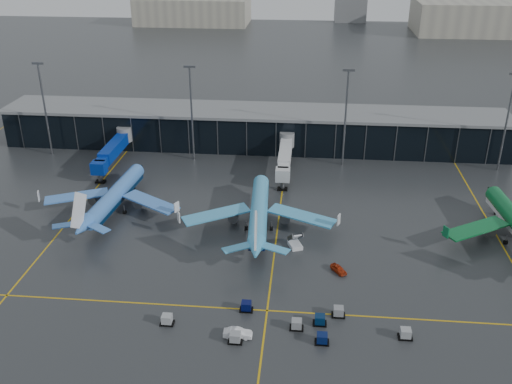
# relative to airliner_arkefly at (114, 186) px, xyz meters

# --- Properties ---
(ground) EXTENTS (600.00, 600.00, 0.00)m
(ground) POSITION_rel_airliner_arkefly_xyz_m (26.40, -18.71, -5.72)
(ground) COLOR #282B2D
(ground) RESTS_ON ground
(terminal_pier) EXTENTS (142.00, 17.00, 10.70)m
(terminal_pier) POSITION_rel_airliner_arkefly_xyz_m (26.40, 43.29, -0.30)
(terminal_pier) COLOR black
(terminal_pier) RESTS_ON ground
(jet_bridges) EXTENTS (94.00, 27.50, 7.20)m
(jet_bridges) POSITION_rel_airliner_arkefly_xyz_m (-8.60, 24.27, -1.16)
(jet_bridges) COLOR #595B60
(jet_bridges) RESTS_ON ground
(flood_masts) EXTENTS (203.00, 0.50, 25.50)m
(flood_masts) POSITION_rel_airliner_arkefly_xyz_m (31.40, 31.29, 8.09)
(flood_masts) COLOR #595B60
(flood_masts) RESTS_ON ground
(distant_hangars) EXTENTS (260.00, 71.00, 22.00)m
(distant_hangars) POSITION_rel_airliner_arkefly_xyz_m (76.34, 251.36, 3.07)
(distant_hangars) COLOR #B2AD99
(distant_hangars) RESTS_ON ground
(taxi_lines) EXTENTS (220.00, 120.00, 0.02)m
(taxi_lines) POSITION_rel_airliner_arkefly_xyz_m (36.40, -8.10, -5.71)
(taxi_lines) COLOR gold
(taxi_lines) RESTS_ON ground
(airliner_arkefly) EXTENTS (35.42, 39.60, 11.43)m
(airliner_arkefly) POSITION_rel_airliner_arkefly_xyz_m (0.00, 0.00, 0.00)
(airliner_arkefly) COLOR #427FDA
(airliner_arkefly) RESTS_ON ground
(airliner_klm_near) EXTENTS (35.81, 40.22, 11.79)m
(airliner_klm_near) POSITION_rel_airliner_arkefly_xyz_m (32.42, -4.67, 0.18)
(airliner_klm_near) COLOR #43A6DC
(airliner_klm_near) RESTS_ON ground
(baggage_carts) EXTENTS (39.58, 9.46, 1.70)m
(baggage_carts) POSITION_rel_airliner_arkefly_xyz_m (40.48, -37.86, -4.96)
(baggage_carts) COLOR black
(baggage_carts) RESTS_ON ground
(mobile_airstair) EXTENTS (3.21, 3.78, 3.45)m
(mobile_airstair) POSITION_rel_airliner_arkefly_xyz_m (40.32, -12.76, -4.95)
(mobile_airstair) COLOR white
(mobile_airstair) RESTS_ON ground
(service_van_red) EXTENTS (3.34, 3.93, 1.27)m
(service_van_red) POSITION_rel_airliner_arkefly_xyz_m (48.55, -20.95, -5.08)
(service_van_red) COLOR #A3280C
(service_van_red) RESTS_ON ground
(service_van_white) EXTENTS (4.51, 1.63, 1.48)m
(service_van_white) POSITION_rel_airliner_arkefly_xyz_m (32.39, -40.79, -4.98)
(service_van_white) COLOR white
(service_van_white) RESTS_ON ground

